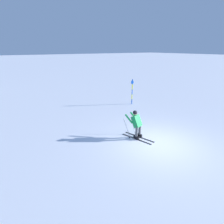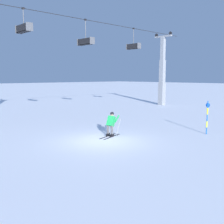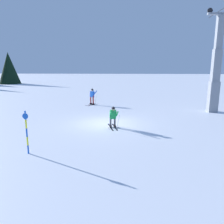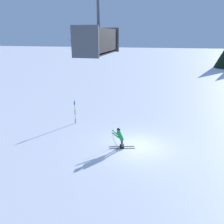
# 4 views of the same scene
# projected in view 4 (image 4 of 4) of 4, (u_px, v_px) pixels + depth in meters

# --- Properties ---
(ground_plane) EXTENTS (260.00, 260.00, 0.00)m
(ground_plane) POSITION_uv_depth(u_px,v_px,m) (138.00, 146.00, 16.46)
(ground_plane) COLOR white
(skier_carving_main) EXTENTS (1.82, 0.95, 1.61)m
(skier_carving_main) POSITION_uv_depth(u_px,v_px,m) (120.00, 137.00, 15.94)
(skier_carving_main) COLOR black
(skier_carving_main) RESTS_ON ground_plane
(chairlift_seat_nearest) EXTENTS (0.61, 1.98, 1.89)m
(chairlift_seat_nearest) POSITION_uv_depth(u_px,v_px,m) (102.00, 41.00, 5.44)
(chairlift_seat_nearest) COLOR black
(trail_marker_pole) EXTENTS (0.07, 0.28, 2.10)m
(trail_marker_pole) POSITION_uv_depth(u_px,v_px,m) (75.00, 111.00, 20.34)
(trail_marker_pole) COLOR blue
(trail_marker_pole) RESTS_ON ground_plane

